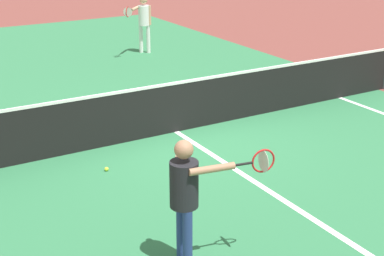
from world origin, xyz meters
TOP-DOWN VIEW (x-y plane):
  - ground_plane at (0.00, 0.00)m, footprint 60.00×60.00m
  - court_surface_inbounds at (0.00, 0.00)m, footprint 10.62×24.40m
  - line_center_service at (0.00, -3.20)m, footprint 0.10×6.40m
  - net at (0.00, 0.00)m, footprint 11.03×0.09m
  - player_near at (-1.95, -3.78)m, footprint 1.12×0.65m
  - player_far at (2.31, 6.06)m, footprint 1.00×0.80m
  - tennis_ball_near_net at (-1.77, -0.95)m, footprint 0.07×0.07m

SIDE VIEW (x-z plane):
  - ground_plane at x=0.00m, z-range 0.00..0.00m
  - court_surface_inbounds at x=0.00m, z-range 0.00..0.00m
  - line_center_service at x=0.00m, z-range 0.00..0.01m
  - tennis_ball_near_net at x=-1.77m, z-range 0.00..0.07m
  - net at x=0.00m, z-range -0.04..1.03m
  - player_near at x=-1.95m, z-range 0.18..1.72m
  - player_far at x=2.31m, z-range 0.19..1.81m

